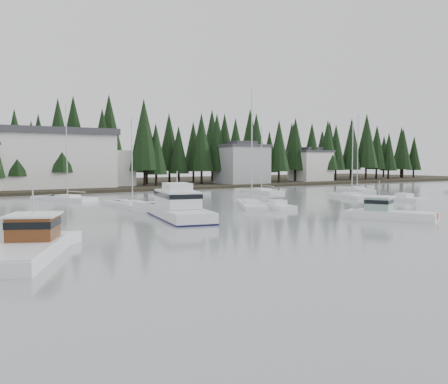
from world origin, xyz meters
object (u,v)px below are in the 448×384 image
object	(u,v)px
lobster_boat_teal	(391,214)
sailboat_3	(261,192)
sailboat_4	(357,191)
sailboat_7	(252,206)
house_east_b	(311,165)
harbor_inn	(55,159)
sailboat_9	(352,197)
cabin_cruiser_center	(178,210)
lobster_boat_brown	(26,249)
house_east_a	(242,163)
runabout_2	(404,200)
runabout_1	(278,208)
sailboat_8	(68,200)
sailboat_1	(133,207)

from	to	relation	value
lobster_boat_teal	sailboat_3	size ratio (longest dim) A/B	0.65
sailboat_4	sailboat_7	world-z (taller)	sailboat_7
sailboat_4	sailboat_7	size ratio (longest dim) A/B	0.97
house_east_b	harbor_inn	bearing A→B (deg)	177.80
sailboat_7	sailboat_9	world-z (taller)	sailboat_7
sailboat_4	cabin_cruiser_center	bearing A→B (deg)	135.98
sailboat_3	sailboat_4	xyz separation A→B (m)	(17.27, -5.72, 0.02)
sailboat_9	lobster_boat_brown	bearing A→B (deg)	131.87
harbor_inn	sailboat_4	bearing A→B (deg)	-35.30
house_east_a	harbor_inn	xyz separation A→B (m)	(-38.96, 4.34, 0.87)
runabout_2	house_east_b	bearing A→B (deg)	-21.74
cabin_cruiser_center	sailboat_3	world-z (taller)	sailboat_3
lobster_boat_teal	sailboat_3	world-z (taller)	sailboat_3
house_east_a	sailboat_4	size ratio (longest dim) A/B	0.75
lobster_boat_teal	runabout_1	world-z (taller)	lobster_boat_teal
house_east_a	house_east_b	distance (m)	22.10
lobster_boat_teal	sailboat_8	size ratio (longest dim) A/B	0.56
lobster_boat_teal	sailboat_8	distance (m)	43.55
sailboat_9	runabout_1	xyz separation A→B (m)	(-19.84, -7.26, 0.07)
sailboat_4	runabout_2	size ratio (longest dim) A/B	2.16
lobster_boat_brown	cabin_cruiser_center	bearing A→B (deg)	-26.04
house_east_a	harbor_inn	size ratio (longest dim) A/B	0.36
sailboat_7	cabin_cruiser_center	bearing A→B (deg)	143.35
harbor_inn	runabout_2	world-z (taller)	harbor_inn
house_east_a	runabout_1	distance (m)	53.05
lobster_boat_brown	runabout_1	world-z (taller)	lobster_boat_brown
harbor_inn	sailboat_9	distance (m)	53.76
house_east_b	sailboat_9	distance (m)	49.78
sailboat_1	sailboat_7	distance (m)	14.13
harbor_inn	lobster_boat_teal	distance (m)	65.61
sailboat_7	lobster_boat_teal	bearing A→B (deg)	-138.36
house_east_a	sailboat_4	distance (m)	28.67
harbor_inn	lobster_boat_teal	world-z (taller)	harbor_inn
sailboat_4	sailboat_7	xyz separation A→B (m)	(-34.04, -14.63, -0.00)
cabin_cruiser_center	sailboat_3	distance (m)	39.33
lobster_boat_teal	cabin_cruiser_center	bearing A→B (deg)	29.08
sailboat_8	sailboat_9	bearing A→B (deg)	-143.38
lobster_boat_brown	runabout_2	bearing A→B (deg)	-48.32
sailboat_1	sailboat_3	distance (m)	31.57
lobster_boat_brown	sailboat_3	world-z (taller)	sailboat_3
harbor_inn	sailboat_8	size ratio (longest dim) A/B	2.13
sailboat_8	runabout_2	world-z (taller)	sailboat_8
harbor_inn	sailboat_7	distance (m)	48.19
sailboat_1	sailboat_4	distance (m)	46.63
harbor_inn	sailboat_1	bearing A→B (deg)	-91.43
house_east_a	lobster_boat_teal	xyz separation A→B (m)	(-24.16, -59.36, -4.41)
house_east_b	cabin_cruiser_center	distance (m)	80.14
cabin_cruiser_center	lobster_boat_brown	bearing A→B (deg)	140.15
cabin_cruiser_center	lobster_boat_teal	distance (m)	20.07
lobster_boat_teal	runabout_1	bearing A→B (deg)	-15.80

